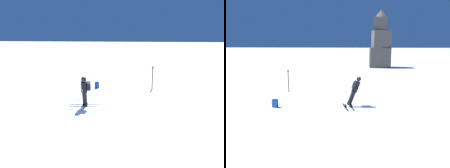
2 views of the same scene
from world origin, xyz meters
The scene contains 5 objects.
ground_plane centered at (0.00, 0.00, 0.00)m, with size 300.00×300.00×0.00m, color white.
skier centered at (0.39, 0.12, 1.03)m, with size 1.32×1.87×1.86m.
rock_pillar centered at (4.27, 21.53, 3.60)m, with size 3.08×2.71×8.59m.
spare_backpack centered at (-4.29, -0.42, 0.24)m, with size 0.35×0.30×0.50m.
trail_marker centered at (-4.72, 3.75, 0.97)m, with size 0.13×0.13×1.76m.
Camera 2 is at (0.37, -12.57, 3.79)m, focal length 35.00 mm.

